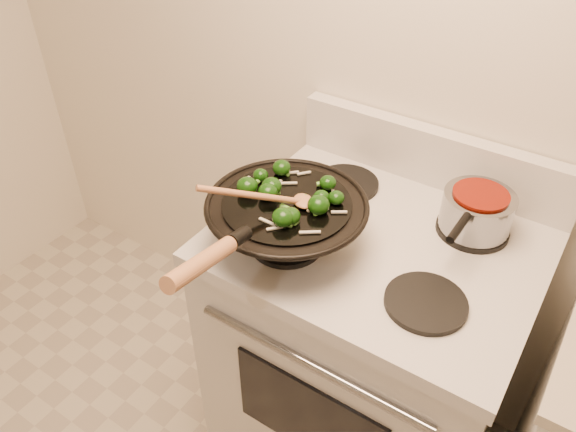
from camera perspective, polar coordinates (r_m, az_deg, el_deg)
The scene contains 5 objects.
stove at distance 1.73m, azimuth 7.89°, elevation -13.50°, with size 0.78×0.67×1.08m.
wok at distance 1.32m, azimuth -0.22°, elevation -0.47°, with size 0.38×0.63×0.26m.
stirfry at distance 1.28m, azimuth 0.16°, elevation 2.17°, with size 0.27×0.25×0.04m.
wooden_spoon at distance 1.25m, azimuth -1.45°, elevation 1.87°, with size 0.20×0.22×0.10m.
saucepan at distance 1.45m, azimuth 18.63°, elevation 0.49°, with size 0.17×0.28×0.10m.
Camera 1 is at (0.39, 0.16, 1.82)m, focal length 35.00 mm.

